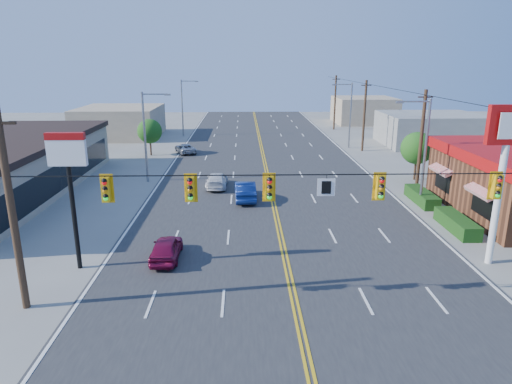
{
  "coord_description": "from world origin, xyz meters",
  "views": [
    {
      "loc": [
        -2.27,
        -18.39,
        10.58
      ],
      "look_at": [
        -1.46,
        10.62,
        2.2
      ],
      "focal_mm": 32.0,
      "sensor_mm": 36.0,
      "label": 1
    }
  ],
  "objects_px": {
    "kfc_pylon": "(505,154)",
    "car_white": "(217,181)",
    "car_blue": "(245,191)",
    "pizza_hut_sign": "(69,173)",
    "car_magenta": "(166,249)",
    "car_silver": "(185,149)",
    "signal_span": "(295,200)"
  },
  "relations": [
    {
      "from": "pizza_hut_sign",
      "to": "car_silver",
      "type": "distance_m",
      "value": 31.29
    },
    {
      "from": "car_silver",
      "to": "car_white",
      "type": "bearing_deg",
      "value": 85.95
    },
    {
      "from": "signal_span",
      "to": "car_silver",
      "type": "height_order",
      "value": "signal_span"
    },
    {
      "from": "signal_span",
      "to": "car_magenta",
      "type": "xyz_separation_m",
      "value": [
        -6.43,
        4.87,
        -4.25
      ]
    },
    {
      "from": "car_white",
      "to": "signal_span",
      "type": "bearing_deg",
      "value": 104.03
    },
    {
      "from": "signal_span",
      "to": "car_blue",
      "type": "distance_m",
      "value": 16.65
    },
    {
      "from": "car_magenta",
      "to": "car_blue",
      "type": "distance_m",
      "value": 11.95
    },
    {
      "from": "pizza_hut_sign",
      "to": "car_silver",
      "type": "xyz_separation_m",
      "value": [
        1.85,
        30.89,
        -4.62
      ]
    },
    {
      "from": "kfc_pylon",
      "to": "car_white",
      "type": "distance_m",
      "value": 22.75
    },
    {
      "from": "car_silver",
      "to": "car_blue",
      "type": "bearing_deg",
      "value": 89.5
    },
    {
      "from": "kfc_pylon",
      "to": "car_silver",
      "type": "distance_m",
      "value": 37.28
    },
    {
      "from": "pizza_hut_sign",
      "to": "car_silver",
      "type": "height_order",
      "value": "pizza_hut_sign"
    },
    {
      "from": "car_magenta",
      "to": "car_blue",
      "type": "xyz_separation_m",
      "value": [
        4.38,
        11.12,
        0.1
      ]
    },
    {
      "from": "kfc_pylon",
      "to": "pizza_hut_sign",
      "type": "height_order",
      "value": "kfc_pylon"
    },
    {
      "from": "car_magenta",
      "to": "pizza_hut_sign",
      "type": "bearing_deg",
      "value": 10.88
    },
    {
      "from": "signal_span",
      "to": "car_magenta",
      "type": "distance_m",
      "value": 9.12
    },
    {
      "from": "kfc_pylon",
      "to": "car_magenta",
      "type": "height_order",
      "value": "kfc_pylon"
    },
    {
      "from": "pizza_hut_sign",
      "to": "car_white",
      "type": "xyz_separation_m",
      "value": [
        6.42,
        15.67,
        -4.56
      ]
    },
    {
      "from": "signal_span",
      "to": "car_blue",
      "type": "height_order",
      "value": "signal_span"
    },
    {
      "from": "car_magenta",
      "to": "car_blue",
      "type": "height_order",
      "value": "car_blue"
    },
    {
      "from": "car_blue",
      "to": "car_white",
      "type": "distance_m",
      "value": 4.4
    },
    {
      "from": "car_magenta",
      "to": "signal_span",
      "type": "bearing_deg",
      "value": 142.64
    },
    {
      "from": "signal_span",
      "to": "kfc_pylon",
      "type": "bearing_deg",
      "value": 19.78
    },
    {
      "from": "pizza_hut_sign",
      "to": "car_white",
      "type": "distance_m",
      "value": 17.53
    },
    {
      "from": "kfc_pylon",
      "to": "car_magenta",
      "type": "relative_size",
      "value": 2.28
    },
    {
      "from": "car_silver",
      "to": "car_magenta",
      "type": "bearing_deg",
      "value": 74.19
    },
    {
      "from": "car_blue",
      "to": "car_white",
      "type": "bearing_deg",
      "value": -59.23
    },
    {
      "from": "kfc_pylon",
      "to": "car_magenta",
      "type": "xyz_separation_m",
      "value": [
        -17.55,
        0.87,
        -5.41
      ]
    },
    {
      "from": "car_white",
      "to": "car_blue",
      "type": "bearing_deg",
      "value": 124.48
    },
    {
      "from": "kfc_pylon",
      "to": "car_magenta",
      "type": "bearing_deg",
      "value": 177.16
    },
    {
      "from": "kfc_pylon",
      "to": "pizza_hut_sign",
      "type": "distance_m",
      "value": 22.02
    },
    {
      "from": "car_magenta",
      "to": "car_silver",
      "type": "height_order",
      "value": "car_magenta"
    }
  ]
}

